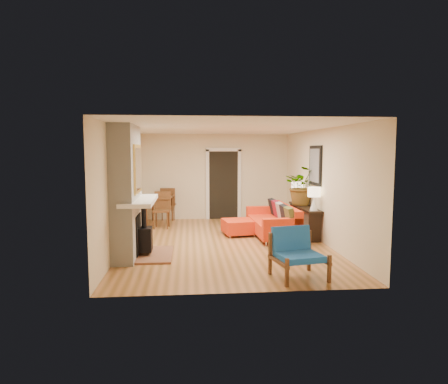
% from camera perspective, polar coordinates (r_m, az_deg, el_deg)
% --- Properties ---
extents(room_shell, '(6.50, 6.50, 6.50)m').
position_cam_1_polar(room_shell, '(11.70, 1.90, 1.71)').
color(room_shell, '#B97947').
rests_on(room_shell, ground).
extents(fireplace, '(1.09, 1.68, 2.60)m').
position_cam_1_polar(fireplace, '(8.09, -13.50, -0.38)').
color(fireplace, white).
rests_on(fireplace, ground).
extents(sofa, '(0.99, 2.16, 0.84)m').
position_cam_1_polar(sofa, '(9.94, 7.33, -4.17)').
color(sofa, silver).
rests_on(sofa, ground).
extents(ottoman, '(0.87, 0.87, 0.38)m').
position_cam_1_polar(ottoman, '(10.02, 2.15, -4.91)').
color(ottoman, silver).
rests_on(ottoman, ground).
extents(blue_chair, '(0.92, 0.91, 0.83)m').
position_cam_1_polar(blue_chair, '(6.86, 10.23, -8.18)').
color(blue_chair, brown).
rests_on(blue_chair, ground).
extents(dining_table, '(0.88, 1.85, 0.98)m').
position_cam_1_polar(dining_table, '(11.64, -8.77, -1.33)').
color(dining_table, brown).
rests_on(dining_table, ground).
extents(console_table, '(0.34, 1.85, 0.72)m').
position_cam_1_polar(console_table, '(10.18, 11.46, -2.82)').
color(console_table, black).
rests_on(console_table, ground).
extents(lamp_near, '(0.30, 0.30, 0.54)m').
position_cam_1_polar(lamp_near, '(9.44, 12.73, -0.55)').
color(lamp_near, white).
rests_on(lamp_near, console_table).
extents(lamp_far, '(0.30, 0.30, 0.54)m').
position_cam_1_polar(lamp_far, '(10.83, 10.39, 0.32)').
color(lamp_far, white).
rests_on(lamp_far, console_table).
extents(houseplant, '(0.99, 0.89, 0.99)m').
position_cam_1_polar(houseplant, '(10.30, 11.14, 0.89)').
color(houseplant, '#1E5919').
rests_on(houseplant, console_table).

